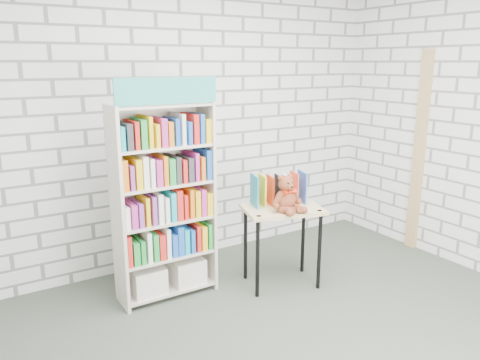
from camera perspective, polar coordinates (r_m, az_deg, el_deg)
ground at (r=3.50m, az=8.64°, el=-20.33°), size 4.50×4.50×0.00m
room_shell at (r=2.89m, az=9.96°, el=10.25°), size 4.52×4.02×2.81m
bookshelf at (r=3.96m, az=-9.25°, el=-2.48°), size 0.83×0.32×1.86m
display_table at (r=4.18m, az=5.17°, el=-4.67°), size 0.78×0.64×0.73m
table_books at (r=4.20m, az=4.72°, el=-1.08°), size 0.51×0.33×0.28m
teddy_bear at (r=4.02m, az=5.74°, el=-2.02°), size 0.30×0.27×0.32m
door_trim at (r=5.26m, az=21.00°, el=3.14°), size 0.05×0.12×2.10m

